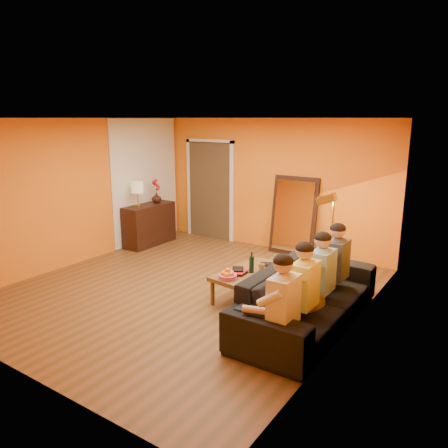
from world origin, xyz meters
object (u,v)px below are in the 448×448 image
Objects in this scene: floor_lamp at (332,241)px; person_far_left at (283,309)px; person_mid_left at (304,293)px; tumbler at (261,267)px; vase at (157,198)px; coffee_table at (250,284)px; wine_bottle at (252,262)px; laptop at (272,266)px; table_lamp at (138,195)px; dog at (310,300)px; sofa at (308,296)px; person_far_right at (337,267)px; sideboard at (149,224)px; person_mid_right at (322,279)px; mirror_frame at (294,216)px.

floor_lamp is 2.49m from person_far_left.
person_mid_left reaches higher than tumbler.
coffee_table is at bearing -25.37° from vase.
person_far_left and person_mid_left have the same top height.
wine_bottle is 0.86× the size of laptop.
dog is at bearing -17.57° from table_lamp.
sofa is 0.70m from person_far_right.
sideboard is 3.45m from coffee_table.
laptop is (-0.86, 0.65, 0.05)m from sofa.
person_mid_right reaches higher than sofa.
vase reaches higher than sofa.
sofa is 7.18× the size of laptop.
coffee_table is 0.45m from laptop.
person_far_left reaches higher than coffee_table.
person_mid_left reaches higher than laptop.
sideboard is at bearing -90.00° from vase.
person_far_left reaches higher than vase.
tumbler is (0.07, 0.17, -0.11)m from wine_bottle.
coffee_table is 1.00× the size of person_far_left.
floor_lamp is (1.20, -1.19, -0.04)m from mirror_frame.
person_mid_right is (0.07, 0.20, 0.25)m from dog.
sideboard is at bearing 157.93° from wine_bottle.
person_mid_right is at bearing -90.00° from person_far_right.
coffee_table is 0.31m from tumbler.
person_mid_left is at bearing -24.74° from sideboard.
dog is at bearing -27.66° from tumbler.
person_far_left is 3.37× the size of laptop.
mirror_frame is at bearing 106.73° from coffee_table.
person_far_left is at bearing -27.39° from table_lamp.
person_mid_right is 0.55m from person_far_right.
tumbler is 3.63m from vase.
sideboard is 3.51m from tumbler.
table_lamp is 5.19× the size of tumbler.
dog is (0.31, -1.55, -0.36)m from floor_lamp.
tumbler is 0.46× the size of vase.
person_far_right reaches higher than sofa.
person_mid_left reaches higher than coffee_table.
table_lamp is 4.48m from sofa.
table_lamp is 4.95m from person_far_left.
sofa is at bearing -67.20° from laptop.
table_lamp reaches higher than vase.
dog is at bearing -147.84° from sofa.
floor_lamp is (3.99, -0.11, 0.29)m from sideboard.
mirror_frame reaches higher than wine_bottle.
table_lamp reaches higher than person_far_left.
sofa is 1.02m from tumbler.
person_mid_right is (0.13, 0.10, 0.23)m from sofa.
wine_bottle is at bearing -17.38° from table_lamp.
laptop is at bearing 75.38° from tumbler.
sofa is at bearing -23.16° from vase.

